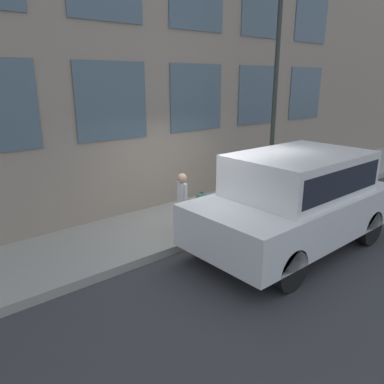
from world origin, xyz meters
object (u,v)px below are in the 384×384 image
at_px(person, 182,197).
at_px(street_lamp, 278,42).
at_px(fire_hydrant, 202,210).
at_px(parked_truck_white_near, 296,196).

bearing_deg(person, street_lamp, -113.88).
distance_m(person, street_lamp, 4.79).
bearing_deg(fire_hydrant, street_lamp, -79.70).
distance_m(parked_truck_white_near, street_lamp, 4.35).
relative_size(person, street_lamp, 0.19).
bearing_deg(person, parked_truck_white_near, -173.09).
distance_m(person, parked_truck_white_near, 2.32).
xyz_separation_m(fire_hydrant, person, (0.14, 0.43, 0.35)).
bearing_deg(parked_truck_white_near, person, 37.61).
xyz_separation_m(person, parked_truck_white_near, (-1.83, -1.41, 0.17)).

